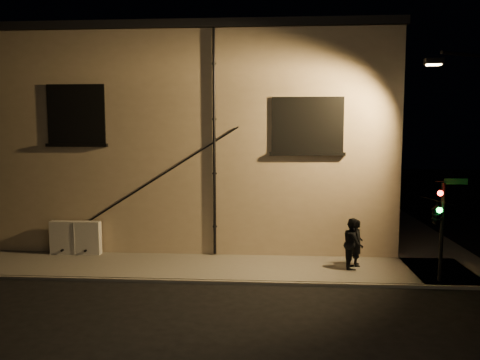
# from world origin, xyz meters

# --- Properties ---
(ground) EXTENTS (90.00, 90.00, 0.00)m
(ground) POSITION_xyz_m (0.00, 0.00, 0.00)
(ground) COLOR black
(sidewalk) EXTENTS (21.00, 16.00, 0.12)m
(sidewalk) POSITION_xyz_m (1.22, 4.39, 0.06)
(sidewalk) COLOR #5E5A54
(sidewalk) RESTS_ON ground
(building) EXTENTS (16.20, 12.23, 8.80)m
(building) POSITION_xyz_m (-3.00, 8.99, 4.40)
(building) COLOR tan
(building) RESTS_ON ground
(utility_cabinet) EXTENTS (1.91, 0.32, 1.26)m
(utility_cabinet) POSITION_xyz_m (-7.08, 2.70, 0.75)
(utility_cabinet) COLOR beige
(utility_cabinet) RESTS_ON sidewalk
(pedestrian_a) EXTENTS (0.39, 0.59, 1.61)m
(pedestrian_a) POSITION_xyz_m (3.28, 1.86, 0.92)
(pedestrian_a) COLOR black
(pedestrian_a) RESTS_ON sidewalk
(pedestrian_b) EXTENTS (0.74, 0.91, 1.73)m
(pedestrian_b) POSITION_xyz_m (3.09, 1.51, 0.98)
(pedestrian_b) COLOR black
(pedestrian_b) RESTS_ON sidewalk
(traffic_signal) EXTENTS (1.32, 1.90, 3.22)m
(traffic_signal) POSITION_xyz_m (5.35, 0.19, 2.28)
(traffic_signal) COLOR black
(traffic_signal) RESTS_ON sidewalk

